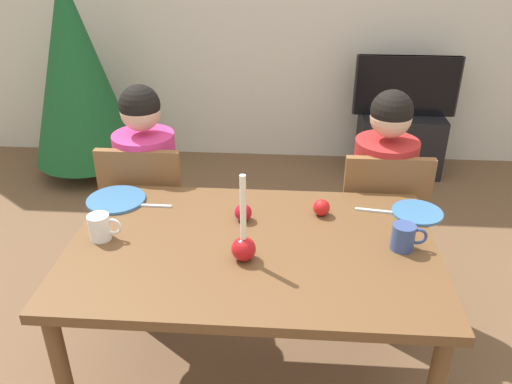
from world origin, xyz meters
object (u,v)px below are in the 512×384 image
at_px(candle_centerpiece, 244,243).
at_px(plate_left, 116,200).
at_px(person_right_child, 379,208).
at_px(tv, 407,86).
at_px(plate_right, 417,212).
at_px(chair_left, 149,213).
at_px(mug_left, 100,227).
at_px(chair_right, 379,221).
at_px(mug_right, 404,237).
at_px(christmas_tree, 75,69).
at_px(apple_by_left_plate, 243,213).
at_px(dining_table, 252,262).
at_px(tv_stand, 399,143).
at_px(person_left_child, 150,200).
at_px(apple_near_candle, 321,207).

bearing_deg(candle_centerpiece, plate_left, 146.42).
xyz_separation_m(person_right_child, tv, (0.42, 1.66, 0.14)).
height_order(plate_left, plate_right, same).
relative_size(chair_left, mug_left, 6.92).
xyz_separation_m(chair_right, person_right_child, (0.00, 0.03, 0.06)).
bearing_deg(chair_right, tv, 76.19).
relative_size(chair_right, mug_right, 6.79).
bearing_deg(christmas_tree, chair_right, -35.48).
bearing_deg(chair_right, mug_left, -152.51).
height_order(chair_left, apple_by_left_plate, chair_left).
relative_size(dining_table, plate_right, 6.62).
distance_m(chair_right, mug_right, 0.66).
distance_m(plate_left, mug_right, 1.22).
bearing_deg(tv_stand, person_left_child, -133.56).
distance_m(person_left_child, apple_by_left_plate, 0.73).
distance_m(candle_centerpiece, plate_left, 0.72).
bearing_deg(plate_right, person_left_child, 163.89).
bearing_deg(chair_right, person_left_child, 178.40).
bearing_deg(tv, person_left_child, -133.55).
distance_m(chair_right, tv, 1.75).
distance_m(christmas_tree, mug_left, 2.27).
relative_size(tv, candle_centerpiece, 2.31).
height_order(candle_centerpiece, mug_left, candle_centerpiece).
bearing_deg(plate_left, tv, 50.95).
height_order(candle_centerpiece, mug_right, candle_centerpiece).
bearing_deg(tv_stand, apple_by_left_plate, -116.37).
relative_size(person_right_child, plate_right, 5.54).
bearing_deg(plate_right, person_right_child, 103.61).
relative_size(person_left_child, apple_near_candle, 16.61).
distance_m(tv, plate_right, 2.05).
xyz_separation_m(chair_left, tv, (1.58, 1.69, 0.20)).
distance_m(chair_left, person_left_child, 0.07).
relative_size(dining_table, chair_left, 1.56).
height_order(chair_left, person_left_child, person_left_child).
xyz_separation_m(person_right_child, apple_by_left_plate, (-0.64, -0.46, 0.22)).
bearing_deg(christmas_tree, person_right_child, -34.88).
bearing_deg(plate_right, dining_table, -157.48).
distance_m(person_right_child, christmas_tree, 2.53).
xyz_separation_m(chair_right, tv, (0.42, 1.69, 0.20)).
relative_size(christmas_tree, apple_near_candle, 23.19).
xyz_separation_m(tv, plate_left, (-1.62, -2.00, 0.05)).
xyz_separation_m(apple_near_candle, apple_by_left_plate, (-0.32, -0.07, 0.00)).
distance_m(tv, candle_centerpiece, 2.61).
bearing_deg(mug_left, plate_left, 97.25).
distance_m(chair_left, plate_right, 1.32).
distance_m(dining_table, christmas_tree, 2.56).
relative_size(plate_right, apple_near_candle, 3.00).
relative_size(tv, apple_near_candle, 11.20).
bearing_deg(mug_right, chair_right, 88.06).
xyz_separation_m(chair_right, christmas_tree, (-2.07, 1.47, 0.34)).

